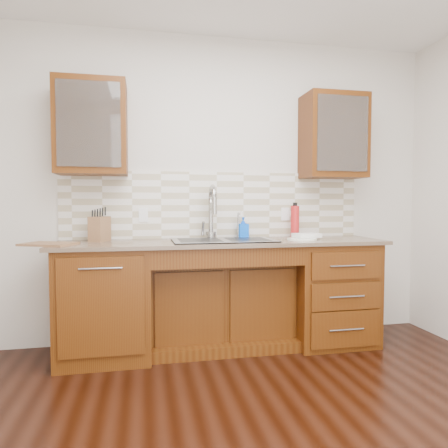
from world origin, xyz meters
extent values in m
cube|color=beige|center=(0.00, 1.80, 1.35)|extent=(4.00, 0.10, 2.70)
cube|color=#593014|center=(-0.95, 1.44, 0.44)|extent=(0.70, 0.62, 0.88)
cube|color=#593014|center=(0.00, 1.53, 0.35)|extent=(1.20, 0.44, 0.70)
cube|color=#593014|center=(0.95, 1.44, 0.44)|extent=(0.70, 0.62, 0.88)
cube|color=#84705B|center=(0.00, 1.43, 0.90)|extent=(2.70, 0.65, 0.03)
cube|color=beige|center=(0.00, 1.74, 1.21)|extent=(2.70, 0.02, 0.59)
cube|color=#9E9EA5|center=(0.00, 1.41, 0.83)|extent=(0.84, 0.46, 0.19)
cylinder|color=#999993|center=(-0.07, 1.64, 1.11)|extent=(0.04, 0.04, 0.40)
cylinder|color=#999993|center=(0.18, 1.65, 1.03)|extent=(0.02, 0.02, 0.24)
cube|color=#593014|center=(-1.05, 1.58, 1.83)|extent=(0.55, 0.34, 0.75)
cube|color=#593014|center=(1.05, 1.58, 1.83)|extent=(0.55, 0.34, 0.75)
cube|color=white|center=(-0.65, 1.73, 1.12)|extent=(0.08, 0.01, 0.12)
cube|color=white|center=(0.65, 1.73, 1.12)|extent=(0.08, 0.01, 0.12)
imported|color=blue|center=(0.23, 1.65, 1.00)|extent=(0.09, 0.09, 0.19)
cylinder|color=red|center=(0.70, 1.61, 1.05)|extent=(0.08, 0.08, 0.29)
cylinder|color=white|center=(0.67, 1.36, 0.92)|extent=(0.33, 0.33, 0.01)
cube|color=beige|center=(0.74, 1.43, 0.94)|extent=(0.24, 0.19, 0.03)
cube|color=#A86624|center=(-1.00, 1.58, 1.01)|extent=(0.17, 0.21, 0.20)
cube|color=#9E7D4F|center=(-1.34, 1.34, 0.92)|extent=(0.43, 0.38, 0.02)
imported|color=white|center=(-1.20, 1.58, 1.77)|extent=(0.16, 0.16, 0.10)
imported|color=white|center=(-0.97, 1.58, 1.77)|extent=(0.09, 0.09, 0.08)
imported|color=white|center=(0.90, 1.58, 1.78)|extent=(0.15, 0.15, 0.11)
imported|color=white|center=(1.18, 1.58, 1.78)|extent=(0.12, 0.12, 0.10)
camera|label=1|loc=(-0.65, -1.81, 1.22)|focal=32.00mm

